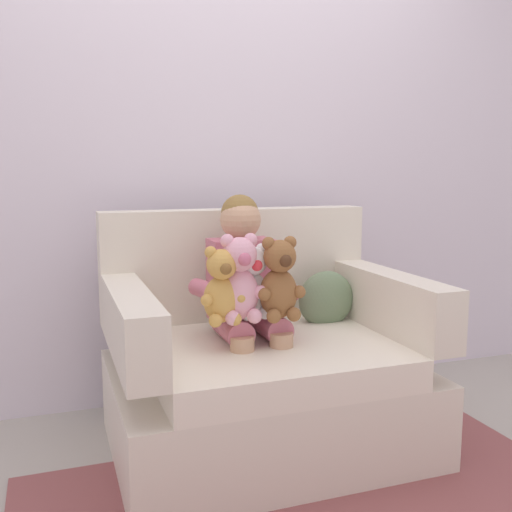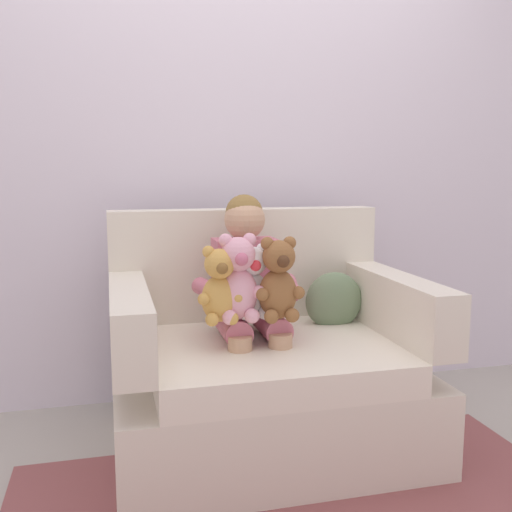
{
  "view_description": "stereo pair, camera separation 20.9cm",
  "coord_description": "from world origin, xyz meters",
  "px_view_note": "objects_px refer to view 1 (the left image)",
  "views": [
    {
      "loc": [
        -0.81,
        -2.16,
        1.15
      ],
      "look_at": [
        -0.06,
        -0.05,
        0.82
      ],
      "focal_mm": 41.13,
      "sensor_mm": 36.0,
      "label": 1
    },
    {
      "loc": [
        -0.61,
        -2.22,
        1.15
      ],
      "look_at": [
        -0.06,
        -0.05,
        0.82
      ],
      "focal_mm": 41.13,
      "sensor_mm": 36.0,
      "label": 2
    }
  ],
  "objects_px": {
    "seated_child": "(246,285)",
    "plush_pink": "(239,281)",
    "plush_white": "(252,283)",
    "throw_pillow": "(326,299)",
    "plush_brown": "(279,281)",
    "plush_honey": "(222,288)",
    "armchair": "(262,371)"
  },
  "relations": [
    {
      "from": "armchair",
      "to": "plush_pink",
      "type": "distance_m",
      "value": 0.45
    },
    {
      "from": "armchair",
      "to": "throw_pillow",
      "type": "height_order",
      "value": "armchair"
    },
    {
      "from": "plush_white",
      "to": "plush_brown",
      "type": "height_order",
      "value": "plush_brown"
    },
    {
      "from": "plush_honey",
      "to": "seated_child",
      "type": "bearing_deg",
      "value": 43.62
    },
    {
      "from": "plush_white",
      "to": "throw_pillow",
      "type": "bearing_deg",
      "value": 32.86
    },
    {
      "from": "armchair",
      "to": "plush_white",
      "type": "bearing_deg",
      "value": -130.04
    },
    {
      "from": "plush_white",
      "to": "plush_brown",
      "type": "bearing_deg",
      "value": -30.95
    },
    {
      "from": "armchair",
      "to": "plush_honey",
      "type": "distance_m",
      "value": 0.47
    },
    {
      "from": "plush_pink",
      "to": "throw_pillow",
      "type": "bearing_deg",
      "value": 49.77
    },
    {
      "from": "armchair",
      "to": "plush_brown",
      "type": "distance_m",
      "value": 0.43
    },
    {
      "from": "seated_child",
      "to": "plush_pink",
      "type": "xyz_separation_m",
      "value": [
        -0.08,
        -0.16,
        0.05
      ]
    },
    {
      "from": "plush_pink",
      "to": "plush_honey",
      "type": "bearing_deg",
      "value": -149.54
    },
    {
      "from": "plush_white",
      "to": "plush_pink",
      "type": "xyz_separation_m",
      "value": [
        -0.07,
        -0.04,
        0.02
      ]
    },
    {
      "from": "seated_child",
      "to": "plush_honey",
      "type": "xyz_separation_m",
      "value": [
        -0.15,
        -0.18,
        0.03
      ]
    },
    {
      "from": "plush_pink",
      "to": "plush_brown",
      "type": "bearing_deg",
      "value": 12.48
    },
    {
      "from": "seated_child",
      "to": "throw_pillow",
      "type": "bearing_deg",
      "value": 7.51
    },
    {
      "from": "plush_white",
      "to": "throw_pillow",
      "type": "xyz_separation_m",
      "value": [
        0.43,
        0.22,
        -0.14
      ]
    },
    {
      "from": "plush_white",
      "to": "plush_brown",
      "type": "relative_size",
      "value": 0.9
    },
    {
      "from": "armchair",
      "to": "plush_pink",
      "type": "height_order",
      "value": "armchair"
    },
    {
      "from": "seated_child",
      "to": "plush_white",
      "type": "xyz_separation_m",
      "value": [
        -0.02,
        -0.13,
        0.03
      ]
    },
    {
      "from": "armchair",
      "to": "plush_white",
      "type": "distance_m",
      "value": 0.41
    },
    {
      "from": "armchair",
      "to": "throw_pillow",
      "type": "xyz_separation_m",
      "value": [
        0.36,
        0.13,
        0.25
      ]
    },
    {
      "from": "plush_brown",
      "to": "plush_pink",
      "type": "height_order",
      "value": "plush_pink"
    },
    {
      "from": "plush_honey",
      "to": "plush_brown",
      "type": "bearing_deg",
      "value": -8.86
    },
    {
      "from": "plush_white",
      "to": "plush_pink",
      "type": "relative_size",
      "value": 0.86
    },
    {
      "from": "seated_child",
      "to": "throw_pillow",
      "type": "relative_size",
      "value": 3.17
    },
    {
      "from": "armchair",
      "to": "throw_pillow",
      "type": "distance_m",
      "value": 0.45
    },
    {
      "from": "plush_brown",
      "to": "throw_pillow",
      "type": "height_order",
      "value": "plush_brown"
    },
    {
      "from": "armchair",
      "to": "plush_brown",
      "type": "relative_size",
      "value": 3.81
    },
    {
      "from": "plush_pink",
      "to": "throw_pillow",
      "type": "xyz_separation_m",
      "value": [
        0.5,
        0.26,
        -0.17
      ]
    },
    {
      "from": "plush_brown",
      "to": "plush_pink",
      "type": "xyz_separation_m",
      "value": [
        -0.15,
        0.03,
        0.01
      ]
    },
    {
      "from": "plush_pink",
      "to": "seated_child",
      "type": "bearing_deg",
      "value": 85.82
    }
  ]
}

